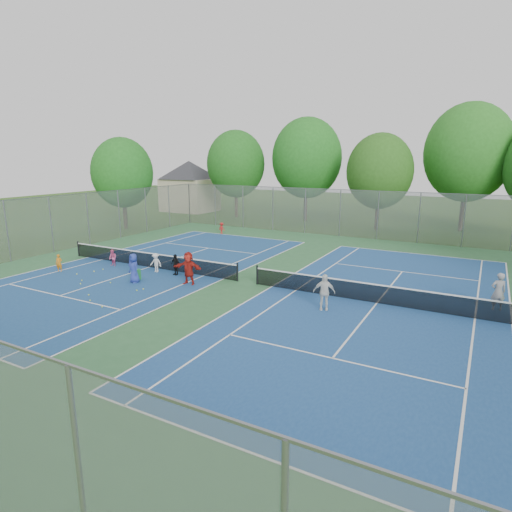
% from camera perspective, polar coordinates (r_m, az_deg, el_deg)
% --- Properties ---
extents(ground, '(120.00, 120.00, 0.00)m').
position_cam_1_polar(ground, '(23.32, -1.18, -3.60)').
color(ground, '#2D541A').
rests_on(ground, ground).
extents(court_pad, '(32.00, 32.00, 0.01)m').
position_cam_1_polar(court_pad, '(23.32, -1.18, -3.59)').
color(court_pad, '#2E6238').
rests_on(court_pad, ground).
extents(court_left, '(10.97, 23.77, 0.01)m').
position_cam_1_polar(court_left, '(27.35, -14.02, -1.44)').
color(court_left, navy).
rests_on(court_left, court_pad).
extents(court_right, '(10.97, 23.77, 0.01)m').
position_cam_1_polar(court_right, '(20.91, 15.82, -6.07)').
color(court_right, navy).
rests_on(court_right, court_pad).
extents(net_left, '(12.87, 0.10, 0.91)m').
position_cam_1_polar(net_left, '(27.25, -14.07, -0.55)').
color(net_left, black).
rests_on(net_left, ground).
extents(net_right, '(12.87, 0.10, 0.91)m').
position_cam_1_polar(net_right, '(20.77, 15.89, -4.92)').
color(net_right, black).
rests_on(net_right, ground).
extents(fence_north, '(32.00, 0.10, 4.00)m').
position_cam_1_polar(fence_north, '(37.38, 11.13, 5.64)').
color(fence_north, gray).
rests_on(fence_north, ground).
extents(fence_west, '(0.10, 32.00, 4.00)m').
position_cam_1_polar(fence_west, '(33.65, -25.63, 3.78)').
color(fence_west, gray).
rests_on(fence_west, ground).
extents(house, '(11.03, 11.03, 7.30)m').
position_cam_1_polar(house, '(54.63, -8.90, 10.35)').
color(house, '#B7A88C').
rests_on(house, ground).
extents(tree_nw, '(6.40, 6.40, 9.58)m').
position_cam_1_polar(tree_nw, '(48.41, -2.72, 12.14)').
color(tree_nw, '#443326').
rests_on(tree_nw, ground).
extents(tree_nl, '(7.20, 7.20, 10.69)m').
position_cam_1_polar(tree_nl, '(45.70, 6.78, 12.82)').
color(tree_nl, '#443326').
rests_on(tree_nl, ground).
extents(tree_nc, '(6.00, 6.00, 8.85)m').
position_cam_1_polar(tree_nc, '(41.41, 16.17, 10.79)').
color(tree_nc, '#443326').
rests_on(tree_nc, ground).
extents(tree_nr, '(7.60, 7.60, 11.42)m').
position_cam_1_polar(tree_nr, '(43.43, 26.46, 12.23)').
color(tree_nr, '#443326').
rests_on(tree_nr, ground).
extents(tree_side_w, '(5.60, 5.60, 8.47)m').
position_cam_1_polar(tree_side_w, '(42.09, -17.40, 10.54)').
color(tree_side_w, '#443326').
rests_on(tree_side_w, ground).
extents(ball_crate, '(0.38, 0.38, 0.26)m').
position_cam_1_polar(ball_crate, '(27.88, -16.16, -1.06)').
color(ball_crate, '#1632A9').
rests_on(ball_crate, ground).
extents(ball_hopper, '(0.32, 0.32, 0.62)m').
position_cam_1_polar(ball_hopper, '(24.67, -15.59, -2.41)').
color(ball_hopper, '#248438').
rests_on(ball_hopper, ground).
extents(student_a, '(0.46, 0.39, 1.06)m').
position_cam_1_polar(student_a, '(27.99, -24.79, -0.86)').
color(student_a, '#CB6F13').
rests_on(student_a, ground).
extents(student_b, '(0.55, 0.44, 1.06)m').
position_cam_1_polar(student_b, '(28.16, -18.56, -0.25)').
color(student_b, '#D15184').
rests_on(student_b, ground).
extents(student_c, '(0.78, 0.50, 1.16)m').
position_cam_1_polar(student_c, '(25.99, -13.22, -0.88)').
color(student_c, silver).
rests_on(student_c, ground).
extents(student_d, '(0.77, 0.46, 1.24)m').
position_cam_1_polar(student_d, '(25.12, -10.69, -1.14)').
color(student_d, black).
rests_on(student_d, ground).
extents(student_e, '(0.91, 0.73, 1.62)m').
position_cam_1_polar(student_e, '(24.11, -15.98, -1.57)').
color(student_e, navy).
rests_on(student_e, ground).
extents(student_f, '(1.71, 0.72, 1.79)m').
position_cam_1_polar(student_f, '(23.11, -8.99, -1.62)').
color(student_f, '#A01E16').
rests_on(student_f, ground).
extents(child_far_baseline, '(0.72, 0.51, 1.02)m').
position_cam_1_polar(child_far_baseline, '(38.09, -4.59, 3.71)').
color(child_far_baseline, '#B41B19').
rests_on(child_far_baseline, ground).
extents(instructor, '(0.74, 0.62, 1.74)m').
position_cam_1_polar(instructor, '(21.81, 29.59, -4.17)').
color(instructor, '#99999C').
rests_on(instructor, ground).
extents(teen_court_b, '(1.05, 0.72, 1.66)m').
position_cam_1_polar(teen_court_b, '(19.31, 9.06, -4.77)').
color(teen_court_b, silver).
rests_on(teen_court_b, ground).
extents(tennis_ball_0, '(0.07, 0.07, 0.07)m').
position_cam_1_polar(tennis_ball_0, '(24.50, -18.84, -3.42)').
color(tennis_ball_0, '#BAD030').
rests_on(tennis_ball_0, ground).
extents(tennis_ball_1, '(0.07, 0.07, 0.07)m').
position_cam_1_polar(tennis_ball_1, '(22.86, -14.79, -4.31)').
color(tennis_ball_1, yellow).
rests_on(tennis_ball_1, ground).
extents(tennis_ball_2, '(0.07, 0.07, 0.07)m').
position_cam_1_polar(tennis_ball_2, '(21.87, -21.26, -5.58)').
color(tennis_ball_2, '#C0D331').
rests_on(tennis_ball_2, ground).
extents(tennis_ball_3, '(0.07, 0.07, 0.07)m').
position_cam_1_polar(tennis_ball_3, '(25.48, -22.19, -3.07)').
color(tennis_ball_3, '#C1D531').
rests_on(tennis_ball_3, ground).
extents(tennis_ball_4, '(0.07, 0.07, 0.07)m').
position_cam_1_polar(tennis_ball_4, '(20.77, -19.82, -6.43)').
color(tennis_ball_4, yellow).
rests_on(tennis_ball_4, ground).
extents(tennis_ball_5, '(0.07, 0.07, 0.07)m').
position_cam_1_polar(tennis_ball_5, '(22.72, -15.61, -4.47)').
color(tennis_ball_5, '#B8D732').
rests_on(tennis_ball_5, ground).
extents(tennis_ball_6, '(0.07, 0.07, 0.07)m').
position_cam_1_polar(tennis_ball_6, '(27.21, -20.78, -1.96)').
color(tennis_ball_6, yellow).
rests_on(tennis_ball_6, ground).
extents(tennis_ball_7, '(0.07, 0.07, 0.07)m').
position_cam_1_polar(tennis_ball_7, '(24.86, -22.36, -3.47)').
color(tennis_ball_7, '#D7F238').
rests_on(tennis_ball_7, ground).
extents(tennis_ball_8, '(0.07, 0.07, 0.07)m').
position_cam_1_polar(tennis_ball_8, '(26.95, -22.78, -2.27)').
color(tennis_ball_8, '#E2F138').
rests_on(tennis_ball_8, ground).
extents(tennis_ball_9, '(0.07, 0.07, 0.07)m').
position_cam_1_polar(tennis_ball_9, '(22.73, -21.40, -4.89)').
color(tennis_ball_9, yellow).
rests_on(tennis_ball_9, ground).
extents(tennis_ball_10, '(0.07, 0.07, 0.07)m').
position_cam_1_polar(tennis_ball_10, '(27.52, -19.74, -1.71)').
color(tennis_ball_10, '#D1E735').
rests_on(tennis_ball_10, ground).
extents(tennis_ball_11, '(0.07, 0.07, 0.07)m').
position_cam_1_polar(tennis_ball_11, '(28.42, -24.51, -1.67)').
color(tennis_ball_11, '#D1EC36').
rests_on(tennis_ball_11, ground).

